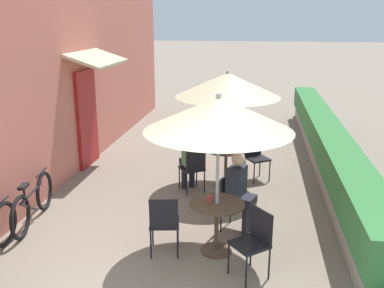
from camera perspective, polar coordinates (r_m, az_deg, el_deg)
name	(u,v)px	position (r m, az deg, el deg)	size (l,w,h in m)	color
cafe_facade_wall	(85,68)	(9.90, -14.06, 9.80)	(0.98, 11.64, 4.20)	#C66B5B
planter_hedge	(326,145)	(9.59, 17.38, -0.14)	(0.60, 10.64, 1.01)	gray
patio_table_near	(217,217)	(5.96, 3.31, -9.69)	(0.76, 0.76, 0.73)	brown
patio_umbrella_near	(219,114)	(5.48, 3.56, 4.02)	(1.95, 1.95, 2.24)	#B7B7BC
cafe_chair_near_left	(254,238)	(5.50, 8.32, -12.32)	(0.56, 0.56, 0.87)	black
cafe_chair_near_right	(232,198)	(6.59, 5.42, -7.18)	(0.51, 0.51, 0.87)	black
seated_patron_near_right	(240,189)	(6.48, 6.37, -5.98)	(0.48, 0.44, 1.25)	#23232D
cafe_chair_near_back	(164,221)	(5.88, -3.73, -10.16)	(0.46, 0.46, 0.87)	black
coffee_cup_near	(210,199)	(5.89, 2.38, -7.31)	(0.07, 0.07, 0.09)	#B73D3D
patio_table_mid	(226,160)	(8.27, 4.53, -2.10)	(0.76, 0.76, 0.73)	brown
patio_umbrella_mid	(228,85)	(7.94, 4.77, 7.85)	(1.95, 1.95, 2.24)	#B7B7BC
cafe_chair_mid_left	(193,166)	(7.91, 0.19, -2.98)	(0.55, 0.55, 0.87)	black
seated_patron_mid_left	(191,156)	(7.96, -0.13, -1.58)	(0.48, 0.51, 1.25)	#23232D
cafe_chair_mid_right	(256,154)	(8.69, 8.48, -1.38)	(0.55, 0.55, 0.87)	black
coffee_cup_mid	(228,146)	(8.29, 4.79, -0.24)	(0.07, 0.07, 0.09)	teal
bicycle_second	(33,202)	(7.26, -20.45, -7.32)	(0.29, 1.67, 0.76)	black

